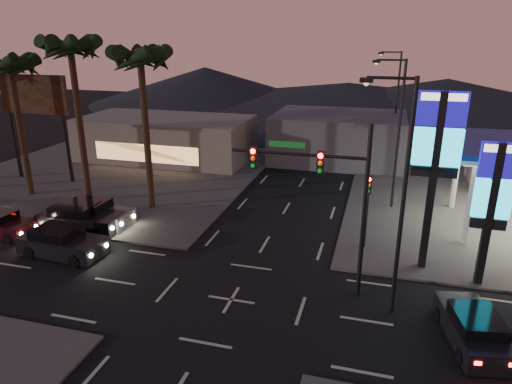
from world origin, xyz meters
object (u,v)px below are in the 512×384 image
(traffic_signal_mast, at_px, (325,185))
(car_lane_b_front, at_px, (93,214))
(pylon_sign_tall, at_px, (437,147))
(pylon_sign_short, at_px, (493,193))
(suv_station, at_px, (473,328))
(car_lane_a_front, at_px, (62,243))
(car_lane_a_mid, at_px, (0,224))
(car_lane_b_mid, at_px, (80,219))

(traffic_signal_mast, distance_m, car_lane_b_front, 15.99)
(pylon_sign_tall, height_order, car_lane_b_front, pylon_sign_tall)
(car_lane_b_front, bearing_deg, pylon_sign_tall, -0.86)
(pylon_sign_short, distance_m, suv_station, 6.36)
(car_lane_a_front, bearing_deg, pylon_sign_short, 7.25)
(suv_station, bearing_deg, car_lane_a_front, 174.00)
(traffic_signal_mast, height_order, car_lane_b_front, traffic_signal_mast)
(pylon_sign_short, bearing_deg, car_lane_b_front, 176.65)
(traffic_signal_mast, bearing_deg, car_lane_a_mid, 176.75)
(car_lane_a_mid, relative_size, car_lane_b_front, 0.86)
(traffic_signal_mast, relative_size, car_lane_a_front, 1.64)
(traffic_signal_mast, height_order, car_lane_a_mid, traffic_signal_mast)
(pylon_sign_tall, height_order, car_lane_a_front, pylon_sign_tall)
(suv_station, bearing_deg, car_lane_b_front, 163.79)
(pylon_sign_tall, bearing_deg, pylon_sign_short, -21.80)
(traffic_signal_mast, relative_size, car_lane_b_front, 1.58)
(car_lane_a_mid, bearing_deg, pylon_sign_tall, 5.69)
(traffic_signal_mast, distance_m, suv_station, 8.09)
(traffic_signal_mast, distance_m, car_lane_a_front, 14.77)
(car_lane_a_front, distance_m, car_lane_b_mid, 3.29)
(car_lane_b_front, xyz_separation_m, car_lane_b_mid, (-0.28, -0.89, 0.02))
(pylon_sign_short, height_order, car_lane_b_mid, pylon_sign_short)
(pylon_sign_short, xyz_separation_m, traffic_signal_mast, (-7.24, -2.51, 0.57))
(car_lane_b_front, bearing_deg, traffic_signal_mast, -14.35)
(car_lane_a_front, relative_size, car_lane_b_front, 0.96)
(car_lane_a_mid, distance_m, suv_station, 25.91)
(pylon_sign_short, bearing_deg, car_lane_a_front, -172.75)
(pylon_sign_short, distance_m, car_lane_b_mid, 22.73)
(traffic_signal_mast, distance_m, car_lane_a_mid, 19.99)
(pylon_sign_short, distance_m, car_lane_a_front, 21.84)
(pylon_sign_short, xyz_separation_m, car_lane_a_front, (-21.31, -2.71, -3.93))
(car_lane_a_mid, bearing_deg, car_lane_a_front, -13.67)
(car_lane_b_mid, bearing_deg, traffic_signal_mast, -10.87)
(pylon_sign_tall, distance_m, car_lane_a_mid, 24.96)
(car_lane_b_mid, height_order, suv_station, car_lane_b_mid)
(traffic_signal_mast, bearing_deg, car_lane_b_front, 165.65)
(suv_station, bearing_deg, car_lane_b_mid, 166.23)
(pylon_sign_tall, distance_m, pylon_sign_short, 3.20)
(pylon_sign_short, height_order, traffic_signal_mast, traffic_signal_mast)
(traffic_signal_mast, bearing_deg, pylon_sign_short, 19.13)
(car_lane_a_front, xyz_separation_m, car_lane_a_mid, (-5.35, 1.30, -0.08))
(pylon_sign_tall, xyz_separation_m, pylon_sign_short, (2.50, -1.00, -1.74))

